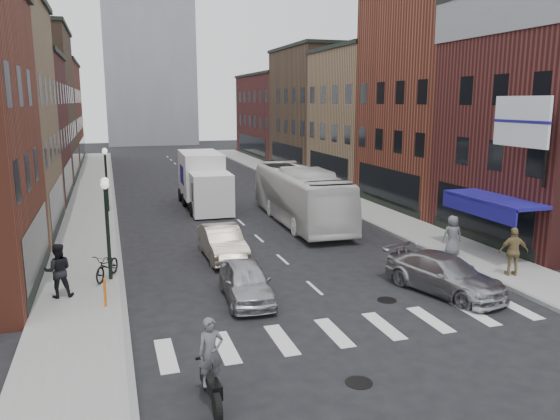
# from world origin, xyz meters

# --- Properties ---
(ground) EXTENTS (160.00, 160.00, 0.00)m
(ground) POSITION_xyz_m (0.00, 0.00, 0.00)
(ground) COLOR black
(ground) RESTS_ON ground
(sidewalk_left) EXTENTS (3.00, 74.00, 0.15)m
(sidewalk_left) POSITION_xyz_m (-8.50, 22.00, 0.07)
(sidewalk_left) COLOR gray
(sidewalk_left) RESTS_ON ground
(sidewalk_right) EXTENTS (3.00, 74.00, 0.15)m
(sidewalk_right) POSITION_xyz_m (8.50, 22.00, 0.07)
(sidewalk_right) COLOR gray
(sidewalk_right) RESTS_ON ground
(curb_left) EXTENTS (0.20, 74.00, 0.16)m
(curb_left) POSITION_xyz_m (-7.00, 22.00, 0.00)
(curb_left) COLOR gray
(curb_left) RESTS_ON ground
(curb_right) EXTENTS (0.20, 74.00, 0.16)m
(curb_right) POSITION_xyz_m (7.00, 22.00, 0.00)
(curb_right) COLOR gray
(curb_right) RESTS_ON ground
(crosswalk_stripes) EXTENTS (12.00, 2.20, 0.01)m
(crosswalk_stripes) POSITION_xyz_m (0.00, -3.00, 0.00)
(crosswalk_stripes) COLOR silver
(crosswalk_stripes) RESTS_ON ground
(bldg_left_far_a) EXTENTS (10.30, 12.20, 13.30)m
(bldg_left_far_a) POSITION_xyz_m (-14.99, 35.00, 6.65)
(bldg_left_far_a) COLOR #4A3425
(bldg_left_far_a) RESTS_ON ground
(bldg_left_far_b) EXTENTS (10.30, 16.20, 11.30)m
(bldg_left_far_b) POSITION_xyz_m (-14.99, 49.00, 5.65)
(bldg_left_far_b) COLOR maroon
(bldg_left_far_b) RESTS_ON ground
(bldg_right_mid_a) EXTENTS (10.30, 10.20, 14.30)m
(bldg_right_mid_a) POSITION_xyz_m (15.00, 14.00, 7.15)
(bldg_right_mid_a) COLOR maroon
(bldg_right_mid_a) RESTS_ON ground
(bldg_right_mid_b) EXTENTS (10.30, 10.20, 11.30)m
(bldg_right_mid_b) POSITION_xyz_m (14.99, 24.00, 5.65)
(bldg_right_mid_b) COLOR #947751
(bldg_right_mid_b) RESTS_ON ground
(bldg_right_far_a) EXTENTS (10.30, 12.20, 12.30)m
(bldg_right_far_a) POSITION_xyz_m (14.99, 35.00, 6.15)
(bldg_right_far_a) COLOR #4A3425
(bldg_right_far_a) RESTS_ON ground
(bldg_right_far_b) EXTENTS (10.30, 16.20, 10.30)m
(bldg_right_far_b) POSITION_xyz_m (14.99, 49.00, 5.15)
(bldg_right_far_b) COLOR #4C1E1B
(bldg_right_far_b) RESTS_ON ground
(awning_blue) EXTENTS (1.80, 5.00, 0.78)m
(awning_blue) POSITION_xyz_m (8.93, 2.50, 2.63)
(awning_blue) COLOR navy
(awning_blue) RESTS_ON ground
(billboard_sign) EXTENTS (1.52, 3.00, 3.70)m
(billboard_sign) POSITION_xyz_m (8.59, 0.50, 6.13)
(billboard_sign) COLOR black
(billboard_sign) RESTS_ON ground
(streetlamp_near) EXTENTS (0.32, 1.22, 4.11)m
(streetlamp_near) POSITION_xyz_m (-7.40, 4.00, 2.91)
(streetlamp_near) COLOR black
(streetlamp_near) RESTS_ON ground
(streetlamp_far) EXTENTS (0.32, 1.22, 4.11)m
(streetlamp_far) POSITION_xyz_m (-7.40, 18.00, 2.91)
(streetlamp_far) COLOR black
(streetlamp_far) RESTS_ON ground
(bike_rack) EXTENTS (0.08, 0.68, 0.80)m
(bike_rack) POSITION_xyz_m (-7.60, 1.30, 0.55)
(bike_rack) COLOR #D8590C
(bike_rack) RESTS_ON sidewalk_left
(box_truck) EXTENTS (2.71, 8.35, 3.61)m
(box_truck) POSITION_xyz_m (-1.28, 18.12, 1.78)
(box_truck) COLOR white
(box_truck) RESTS_ON ground
(motorcycle_rider) EXTENTS (0.62, 2.14, 2.18)m
(motorcycle_rider) POSITION_xyz_m (-5.24, -5.90, 1.02)
(motorcycle_rider) COLOR black
(motorcycle_rider) RESTS_ON ground
(transit_bus) EXTENTS (3.15, 11.71, 3.23)m
(transit_bus) POSITION_xyz_m (3.30, 11.94, 1.62)
(transit_bus) COLOR silver
(transit_bus) RESTS_ON ground
(sedan_left_near) EXTENTS (1.87, 4.11, 1.37)m
(sedan_left_near) POSITION_xyz_m (-2.78, 0.56, 0.68)
(sedan_left_near) COLOR #B5B5BA
(sedan_left_near) RESTS_ON ground
(sedan_left_far) EXTENTS (1.61, 4.50, 1.48)m
(sedan_left_far) POSITION_xyz_m (-2.53, 6.00, 0.74)
(sedan_left_far) COLOR beige
(sedan_left_far) RESTS_ON ground
(curb_car) EXTENTS (3.31, 5.19, 1.40)m
(curb_car) POSITION_xyz_m (4.41, -0.90, 0.70)
(curb_car) COLOR #A6A6AA
(curb_car) RESTS_ON ground
(parked_bicycle) EXTENTS (1.41, 2.07, 1.03)m
(parked_bicycle) POSITION_xyz_m (-7.50, 4.10, 0.66)
(parked_bicycle) COLOR black
(parked_bicycle) RESTS_ON sidewalk_left
(ped_left_solo) EXTENTS (0.97, 0.58, 1.95)m
(ped_left_solo) POSITION_xyz_m (-9.14, 2.48, 1.12)
(ped_left_solo) COLOR black
(ped_left_solo) RESTS_ON sidewalk_left
(ped_right_b) EXTENTS (1.27, 0.90, 1.96)m
(ped_right_b) POSITION_xyz_m (7.94, -0.34, 1.13)
(ped_right_b) COLOR olive
(ped_right_b) RESTS_ON sidewalk_right
(ped_right_c) EXTENTS (0.97, 0.73, 1.81)m
(ped_right_c) POSITION_xyz_m (7.40, 2.95, 1.05)
(ped_right_c) COLOR #5B5D63
(ped_right_c) RESTS_ON sidewalk_right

